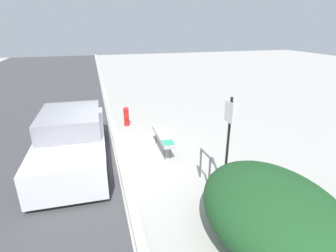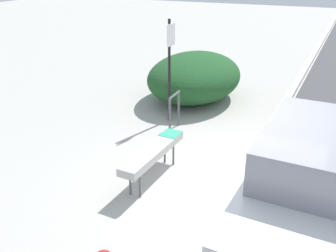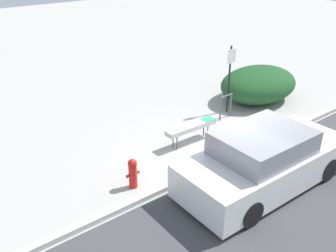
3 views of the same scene
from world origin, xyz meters
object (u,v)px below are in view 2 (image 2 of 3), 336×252
bench (153,152)px  parked_car_near (325,183)px  sign_post (170,62)px  bike_rack (174,108)px

bench → parked_car_near: size_ratio=0.37×
sign_post → bike_rack: bearing=-143.3°
sign_post → parked_car_near: size_ratio=0.51×
bench → bike_rack: (2.00, 0.56, 0.01)m
bike_rack → parked_car_near: parked_car_near is taller
bike_rack → sign_post: size_ratio=0.36×
bike_rack → parked_car_near: 3.81m
sign_post → parked_car_near: 4.37m
bike_rack → parked_car_near: (-2.05, -3.20, 0.16)m
sign_post → parked_car_near: (-2.48, -3.52, -0.72)m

